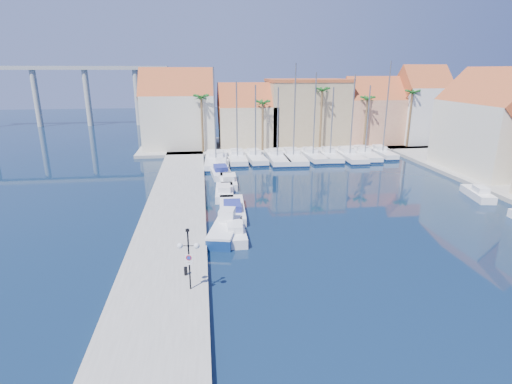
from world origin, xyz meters
TOP-DOWN VIEW (x-y plane):
  - ground at (0.00, 0.00)m, footprint 260.00×260.00m
  - quay_west at (-9.00, 13.50)m, footprint 6.00×77.00m
  - shore_north at (10.00, 48.00)m, footprint 54.00×16.00m
  - lamp_post at (-7.10, -1.78)m, footprint 1.37×0.48m
  - bollard at (-7.45, 0.05)m, footprint 0.23×0.23m
  - fishing_boat at (-4.40, 7.36)m, footprint 3.33×6.22m
  - motorboat_west_0 at (-3.64, 7.10)m, footprint 1.76×5.50m
  - motorboat_west_1 at (-3.40, 12.67)m, footprint 2.73×7.54m
  - motorboat_west_2 at (-3.81, 18.65)m, footprint 2.27×6.11m
  - motorboat_west_3 at (-3.06, 23.16)m, footprint 2.15×6.15m
  - motorboat_west_4 at (-3.85, 28.30)m, footprint 2.99×7.63m
  - motorboat_west_5 at (-3.51, 32.18)m, footprint 2.55×6.73m
  - motorboat_west_6 at (-3.06, 38.21)m, footprint 2.73×7.49m
  - motorboat_east_1 at (23.98, 14.31)m, footprint 2.63×5.43m
  - sailboat_0 at (-4.12, 35.22)m, footprint 3.81×12.16m
  - sailboat_1 at (-0.81, 36.38)m, footprint 2.83×9.99m
  - sailboat_2 at (1.93, 36.18)m, footprint 3.03×9.58m
  - sailboat_3 at (5.26, 35.57)m, footprint 2.88×10.42m
  - sailboat_4 at (7.86, 35.91)m, footprint 3.45×11.35m
  - sailboat_5 at (11.02, 36.18)m, footprint 3.18×9.53m
  - sailboat_6 at (13.88, 36.15)m, footprint 3.16×9.56m
  - sailboat_7 at (16.92, 35.81)m, footprint 2.95×10.79m
  - sailboat_8 at (19.74, 36.46)m, footprint 3.28×10.34m
  - sailboat_9 at (22.93, 36.91)m, footprint 2.27×8.43m
  - building_0 at (-10.00, 47.00)m, footprint 12.30×9.00m
  - building_1 at (2.00, 47.00)m, footprint 10.30×8.00m
  - building_2 at (13.00, 48.00)m, footprint 14.20×10.20m
  - building_3 at (25.00, 47.00)m, footprint 10.30×8.00m
  - building_4 at (34.00, 46.00)m, footprint 8.30×8.00m
  - building_6 at (32.00, 24.00)m, footprint 9.00×14.30m
  - palm_0 at (-6.00, 42.00)m, footprint 2.60×2.60m
  - palm_1 at (4.00, 42.00)m, footprint 2.60×2.60m
  - palm_2 at (14.00, 42.00)m, footprint 2.60×2.60m
  - palm_3 at (22.00, 42.00)m, footprint 2.60×2.60m
  - palm_4 at (30.00, 42.00)m, footprint 2.60×2.60m
  - viaduct at (-39.07, 82.00)m, footprint 48.00×2.20m

SIDE VIEW (x-z plane):
  - ground at x=0.00m, z-range 0.00..0.00m
  - quay_west at x=-9.00m, z-range 0.00..0.50m
  - shore_north at x=10.00m, z-range 0.00..0.50m
  - motorboat_west_2 at x=-3.81m, z-range -0.19..1.21m
  - motorboat_west_4 at x=-3.85m, z-range -0.19..1.21m
  - motorboat_west_5 at x=-3.51m, z-range -0.19..1.21m
  - motorboat_west_6 at x=-3.06m, z-range -0.19..1.21m
  - motorboat_east_1 at x=23.98m, z-range -0.19..1.21m
  - motorboat_west_0 at x=-3.64m, z-range -0.19..1.21m
  - motorboat_west_1 at x=-3.40m, z-range -0.19..1.21m
  - motorboat_west_3 at x=-3.06m, z-range -0.19..1.21m
  - sailboat_3 at x=5.26m, z-range -5.01..6.14m
  - sailboat_8 at x=19.74m, z-range -5.09..6.23m
  - sailboat_6 at x=13.88m, z-range -4.97..6.11m
  - sailboat_0 at x=-4.12m, z-range -6.42..7.57m
  - sailboat_1 at x=-0.81m, z-range -5.39..6.54m
  - sailboat_2 at x=1.93m, z-range -5.15..6.31m
  - sailboat_7 at x=16.92m, z-range -5.89..7.05m
  - sailboat_4 at x=7.86m, z-range -6.68..7.86m
  - sailboat_5 at x=11.02m, z-range -6.01..7.22m
  - sailboat_9 at x=22.93m, z-range -6.77..8.10m
  - fishing_boat at x=-4.40m, z-range -0.35..1.72m
  - bollard at x=-7.45m, z-range 0.50..1.07m
  - lamp_post at x=-7.10m, z-range 1.13..5.18m
  - building_1 at x=2.00m, z-range -0.20..10.80m
  - building_3 at x=25.00m, z-range -0.14..11.86m
  - building_2 at x=13.00m, z-range 0.51..12.01m
  - building_6 at x=32.00m, z-range -0.23..13.27m
  - building_0 at x=-10.00m, z-range -0.23..13.27m
  - building_4 at x=34.00m, z-range -0.03..13.97m
  - palm_1 at x=4.00m, z-range 3.56..12.71m
  - palm_3 at x=22.00m, z-range 3.78..13.43m
  - palm_0 at x=-6.00m, z-range 4.00..14.15m
  - palm_4 at x=30.00m, z-range 4.22..14.87m
  - palm_2 at x=14.00m, z-range 4.44..15.59m
  - viaduct at x=-39.07m, z-range 3.02..17.47m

